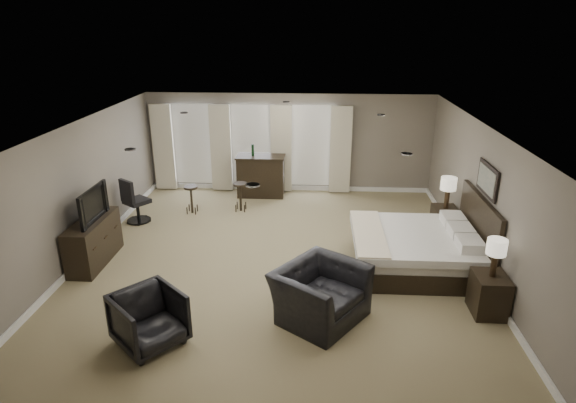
# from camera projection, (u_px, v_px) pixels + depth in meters

# --- Properties ---
(room) EXTENTS (7.60, 8.60, 2.64)m
(room) POSITION_uv_depth(u_px,v_px,m) (276.00, 199.00, 8.77)
(room) COLOR #837653
(room) RESTS_ON ground
(window_bay) EXTENTS (5.25, 0.20, 2.30)m
(window_bay) POSITION_uv_depth(u_px,v_px,m) (251.00, 147.00, 12.70)
(window_bay) COLOR silver
(window_bay) RESTS_ON room
(bed) EXTENTS (2.22, 2.11, 1.41)m
(bed) POSITION_uv_depth(u_px,v_px,m) (416.00, 233.00, 8.80)
(bed) COLOR silver
(bed) RESTS_ON ground
(nightstand_near) EXTENTS (0.49, 0.60, 0.66)m
(nightstand_near) POSITION_uv_depth(u_px,v_px,m) (489.00, 294.00, 7.53)
(nightstand_near) COLOR black
(nightstand_near) RESTS_ON ground
(nightstand_far) EXTENTS (0.49, 0.59, 0.65)m
(nightstand_far) POSITION_uv_depth(u_px,v_px,m) (444.00, 222.00, 10.24)
(nightstand_far) COLOR black
(nightstand_far) RESTS_ON ground
(lamp_near) EXTENTS (0.30, 0.30, 0.62)m
(lamp_near) POSITION_uv_depth(u_px,v_px,m) (495.00, 258.00, 7.30)
(lamp_near) COLOR beige
(lamp_near) RESTS_ON nightstand_near
(lamp_far) EXTENTS (0.33, 0.33, 0.67)m
(lamp_far) POSITION_uv_depth(u_px,v_px,m) (448.00, 193.00, 10.01)
(lamp_far) COLOR beige
(lamp_far) RESTS_ON nightstand_far
(wall_art) EXTENTS (0.04, 0.96, 0.56)m
(wall_art) POSITION_uv_depth(u_px,v_px,m) (487.00, 180.00, 8.37)
(wall_art) COLOR slate
(wall_art) RESTS_ON room
(dresser) EXTENTS (0.48, 1.50, 0.87)m
(dresser) POSITION_uv_depth(u_px,v_px,m) (94.00, 241.00, 9.09)
(dresser) COLOR black
(dresser) RESTS_ON ground
(tv) EXTENTS (0.63, 1.10, 0.14)m
(tv) POSITION_uv_depth(u_px,v_px,m) (90.00, 217.00, 8.91)
(tv) COLOR black
(tv) RESTS_ON dresser
(armchair_near) EXTENTS (1.45, 1.55, 1.13)m
(armchair_near) POSITION_uv_depth(u_px,v_px,m) (320.00, 285.00, 7.32)
(armchair_near) COLOR black
(armchair_near) RESTS_ON ground
(armchair_far) EXTENTS (1.18, 1.18, 0.89)m
(armchair_far) POSITION_uv_depth(u_px,v_px,m) (149.00, 317.00, 6.76)
(armchair_far) COLOR black
(armchair_far) RESTS_ON ground
(bar_counter) EXTENTS (1.25, 0.65, 1.09)m
(bar_counter) POSITION_uv_depth(u_px,v_px,m) (261.00, 176.00, 12.57)
(bar_counter) COLOR black
(bar_counter) RESTS_ON ground
(bar_stool_left) EXTENTS (0.38, 0.38, 0.68)m
(bar_stool_left) POSITION_uv_depth(u_px,v_px,m) (192.00, 200.00, 11.48)
(bar_stool_left) COLOR black
(bar_stool_left) RESTS_ON ground
(bar_stool_right) EXTENTS (0.36, 0.36, 0.71)m
(bar_stool_right) POSITION_uv_depth(u_px,v_px,m) (241.00, 197.00, 11.61)
(bar_stool_right) COLOR black
(bar_stool_right) RESTS_ON ground
(desk_chair) EXTENTS (0.75, 0.75, 1.06)m
(desk_chair) POSITION_uv_depth(u_px,v_px,m) (137.00, 200.00, 10.91)
(desk_chair) COLOR black
(desk_chair) RESTS_ON ground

